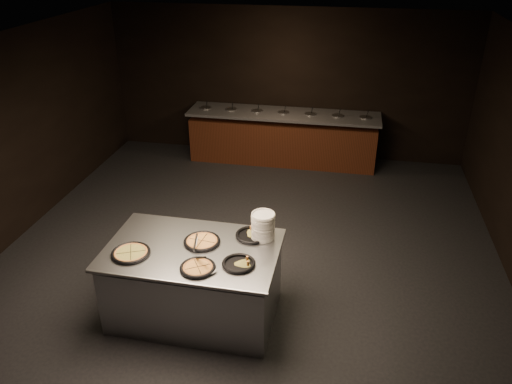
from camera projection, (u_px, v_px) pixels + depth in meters
room at (245, 168)px, 6.27m from camera, size 7.02×8.02×2.92m
salad_bar at (283, 140)px, 9.84m from camera, size 3.70×0.83×1.18m
serving_counter at (195, 283)px, 5.82m from camera, size 1.96×1.27×0.94m
plate_stack at (263, 226)px, 5.71m from camera, size 0.27×0.27×0.32m
pan_veggie_whole at (131, 253)px, 5.48m from camera, size 0.43×0.43×0.04m
pan_cheese_whole at (202, 241)px, 5.69m from camera, size 0.42×0.42×0.04m
pan_cheese_slices_a at (252, 235)px, 5.80m from camera, size 0.39×0.39×0.04m
pan_cheese_slices_b at (198, 268)px, 5.24m from camera, size 0.38×0.38×0.04m
pan_veggie_slices at (239, 263)px, 5.30m from camera, size 0.36×0.36×0.04m
server_left at (196, 242)px, 5.57m from camera, size 0.10×0.32×0.15m
server_right at (204, 261)px, 5.24m from camera, size 0.29×0.23×0.16m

